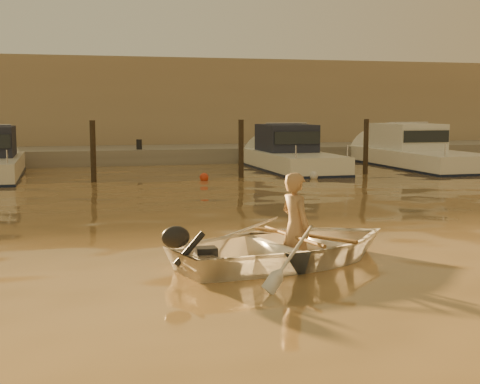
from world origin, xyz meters
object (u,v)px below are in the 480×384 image
object	(u,v)px
moored_boat_5	(416,152)
waterfront_building	(84,108)
dinghy	(290,246)
moored_boat_4	(292,154)
person	(295,227)

from	to	relation	value
moored_boat_5	waterfront_building	xyz separation A→B (m)	(-12.82, 11.00, 1.77)
dinghy	moored_boat_4	xyz separation A→B (m)	(5.24, 14.79, 0.35)
dinghy	moored_boat_4	distance (m)	15.70
person	waterfront_building	distance (m)	25.93
moored_boat_4	person	bearing A→B (deg)	-109.22
person	moored_boat_5	xyz separation A→B (m)	(10.54, 14.76, 0.07)
dinghy	moored_boat_5	bearing A→B (deg)	-51.56
dinghy	person	size ratio (longest dim) A/B	2.22
moored_boat_4	moored_boat_5	bearing A→B (deg)	0.00
moored_boat_4	waterfront_building	bearing A→B (deg)	124.02
person	moored_boat_4	distance (m)	15.64
dinghy	person	distance (m)	0.30
dinghy	person	xyz separation A→B (m)	(0.10, 0.03, 0.28)
dinghy	moored_boat_5	size ratio (longest dim) A/B	0.44
dinghy	waterfront_building	bearing A→B (deg)	-11.00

